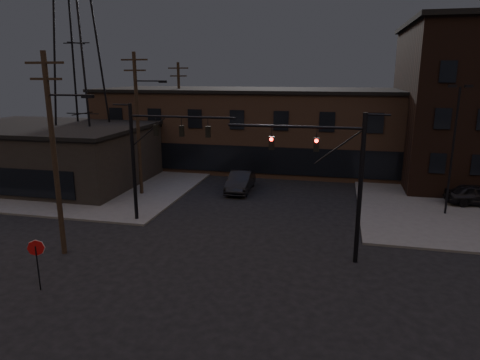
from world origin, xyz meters
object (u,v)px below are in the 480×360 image
Objects in this scene: stop_sign at (36,253)px; traffic_signal_far at (151,150)px; parked_car_lot_a at (477,195)px; traffic_signal_near at (338,172)px; car_crossing at (240,181)px.

traffic_signal_far is at bearing 82.68° from stop_sign.
stop_sign is at bearing -97.32° from traffic_signal_far.
parked_car_lot_a is at bearing 21.29° from traffic_signal_far.
traffic_signal_near is at bearing 133.01° from parked_car_lot_a.
traffic_signal_far reaches higher than car_crossing.
car_crossing is at bearing 82.63° from parked_car_lot_a.
car_crossing is (-8.08, 12.52, -4.08)m from traffic_signal_near.
car_crossing is (-18.52, 0.24, -0.08)m from parked_car_lot_a.
traffic_signal_near is at bearing -58.68° from car_crossing.
parked_car_lot_a reaches higher than car_crossing.
stop_sign is (-1.28, -9.99, -3.17)m from traffic_signal_far.
parked_car_lot_a is (23.79, 18.76, -0.91)m from stop_sign.
traffic_signal_near is 1.54× the size of car_crossing.
stop_sign is 30.31m from parked_car_lot_a.
parked_car_lot_a is 18.52m from car_crossing.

